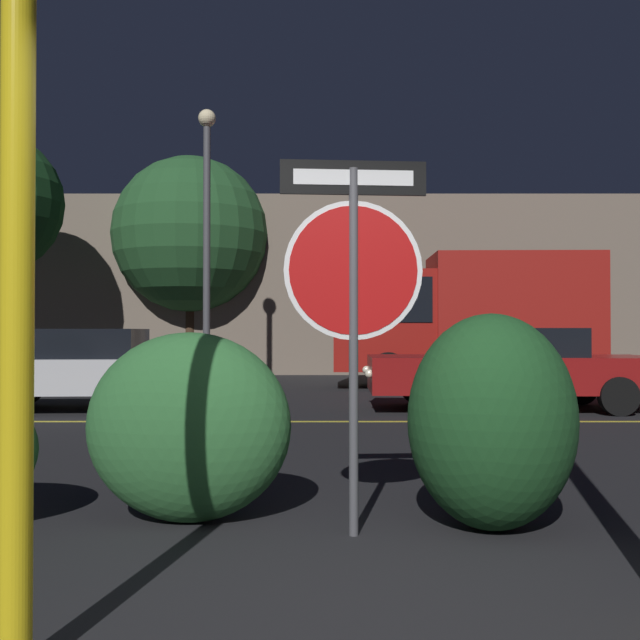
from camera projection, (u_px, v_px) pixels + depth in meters
name	position (u px, v px, depth m)	size (l,w,h in m)	color
road_center_stripe	(344.00, 421.00, 10.21)	(42.15, 0.12, 0.01)	gold
stop_sign	(355.00, 270.00, 4.56)	(0.94, 0.09, 2.40)	#4C4C51
yellow_pole_left	(19.00, 281.00, 2.71)	(0.13, 0.13, 2.99)	yellow
hedge_bush_2	(191.00, 427.00, 4.86)	(1.40, 0.74, 1.29)	#2D6633
hedge_bush_3	(493.00, 421.00, 4.68)	(1.10, 1.03, 1.42)	#19421E
passing_car_2	(87.00, 369.00, 11.77)	(4.21, 2.04, 1.34)	silver
passing_car_3	(514.00, 368.00, 11.81)	(4.80, 2.01, 1.35)	maroon
delivery_truck	(461.00, 315.00, 16.52)	(6.03, 2.50, 3.06)	maroon
street_lamp	(209.00, 217.00, 15.94)	(0.40, 0.40, 6.27)	#4C4C51
tree_1	(193.00, 235.00, 21.15)	(4.61, 4.61, 6.47)	#422D1E
building_backdrop	(343.00, 288.00, 23.01)	(29.78, 3.98, 5.37)	#7A6B5B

